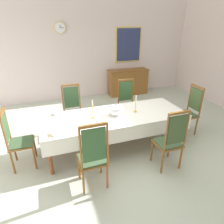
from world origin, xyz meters
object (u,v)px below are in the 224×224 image
(bowl_near_right, at_px, (55,133))
(spoon_primary, at_px, (51,114))
(chair_north_b, at_px, (127,102))
(framed_painting, at_px, (128,45))
(mounted_clock, at_px, (60,28))
(dining_table, at_px, (115,118))
(bowl_near_left, at_px, (58,113))
(candlestick_east, at_px, (136,105))
(chair_head_west, at_px, (17,139))
(spoon_secondary, at_px, (48,135))
(chair_south_a, at_px, (93,156))
(chair_south_b, at_px, (171,140))
(chair_north_a, at_px, (73,109))
(candlestick_west, at_px, (93,111))
(chair_head_east, at_px, (189,110))
(sideboard, at_px, (128,82))
(soup_tureen, at_px, (116,110))

(bowl_near_right, xyz_separation_m, spoon_primary, (-0.01, 0.82, -0.02))
(chair_north_b, bearing_deg, framed_painting, -113.44)
(chair_north_b, distance_m, mounted_clock, 3.14)
(dining_table, xyz_separation_m, bowl_near_left, (-1.07, 0.41, 0.09))
(candlestick_east, height_order, bowl_near_left, candlestick_east)
(bowl_near_left, bearing_deg, dining_table, -20.83)
(dining_table, height_order, chair_head_west, chair_head_west)
(spoon_secondary, bearing_deg, framed_painting, 48.76)
(dining_table, distance_m, bowl_near_right, 1.25)
(chair_south_a, xyz_separation_m, chair_south_b, (1.38, 0.00, -0.01))
(chair_south_a, relative_size, spoon_secondary, 6.72)
(chair_north_a, relative_size, bowl_near_right, 7.14)
(candlestick_west, distance_m, framed_painting, 3.99)
(chair_head_east, bearing_deg, chair_north_a, 69.78)
(chair_head_east, xyz_separation_m, candlestick_west, (-2.28, 0.00, 0.32))
(chair_head_east, xyz_separation_m, candlestick_east, (-1.39, 0.00, 0.31))
(chair_north_a, xyz_separation_m, chair_head_west, (-1.14, -0.93, -0.01))
(chair_south_a, relative_size, spoon_primary, 6.77)
(mounted_clock, bearing_deg, candlestick_east, -72.60)
(spoon_primary, distance_m, spoon_secondary, 0.80)
(chair_south_b, distance_m, chair_head_west, 2.68)
(mounted_clock, bearing_deg, chair_head_west, -111.19)
(chair_south_a, xyz_separation_m, candlestick_west, (0.25, 0.94, 0.31))
(dining_table, bearing_deg, spoon_secondary, -164.67)
(bowl_near_left, xyz_separation_m, spoon_secondary, (-0.22, -0.76, -0.02))
(chair_head_east, relative_size, spoon_primary, 6.47)
(chair_south_a, distance_m, candlestick_west, 1.02)
(candlestick_east, xyz_separation_m, sideboard, (1.16, 3.01, -0.44))
(chair_north_a, relative_size, candlestick_west, 3.00)
(chair_north_b, bearing_deg, spoon_secondary, 33.10)
(chair_south_a, relative_size, bowl_near_left, 6.90)
(chair_south_b, distance_m, bowl_near_right, 1.95)
(chair_head_west, relative_size, bowl_near_left, 6.44)
(chair_north_b, relative_size, mounted_clock, 3.42)
(candlestick_east, bearing_deg, chair_south_b, -76.10)
(soup_tureen, bearing_deg, candlestick_west, 180.00)
(chair_head_west, height_order, spoon_secondary, chair_head_west)
(chair_south_a, height_order, chair_north_b, chair_south_a)
(chair_head_east, xyz_separation_m, bowl_near_right, (-3.02, -0.38, 0.19))
(bowl_near_left, bearing_deg, chair_north_b, 16.62)
(chair_north_b, height_order, sideboard, chair_north_b)
(soup_tureen, xyz_separation_m, candlestick_west, (-0.47, 0.00, 0.04))
(dining_table, height_order, chair_south_a, chair_south_a)
(chair_south_a, distance_m, spoon_primary, 1.47)
(bowl_near_right, bearing_deg, spoon_primary, 90.89)
(chair_north_b, xyz_separation_m, candlestick_east, (-0.23, -0.93, 0.31))
(chair_head_east, distance_m, bowl_near_right, 3.05)
(bowl_near_left, distance_m, spoon_secondary, 0.79)
(chair_south_a, distance_m, framed_painting, 4.96)
(soup_tureen, bearing_deg, chair_north_a, 127.45)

